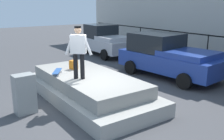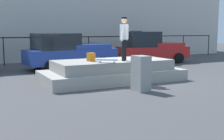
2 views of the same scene
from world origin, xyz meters
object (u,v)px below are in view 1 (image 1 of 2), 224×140
skateboarder (78,49)px  backpack (74,65)px  utility_box (24,94)px  skateboard (57,71)px  car_blue_pickup_mid (168,56)px  car_silver_pickup_near (105,40)px

skateboarder → backpack: size_ratio=5.20×
skateboarder → utility_box: 2.13m
skateboarder → skateboard: bearing=-158.2°
skateboarder → skateboard: skateboarder is taller
backpack → car_blue_pickup_mid: bearing=-112.9°
backpack → utility_box: 2.36m
car_silver_pickup_near → car_blue_pickup_mid: (5.78, -0.48, 0.01)m
skateboard → car_silver_pickup_near: (-5.58, 5.69, -0.03)m
car_blue_pickup_mid → skateboarder: bearing=-81.6°
car_blue_pickup_mid → backpack: bearing=-96.6°
backpack → car_blue_pickup_mid: (0.51, 4.42, -0.08)m
skateboarder → car_blue_pickup_mid: bearing=98.4°
backpack → car_silver_pickup_near: 7.20m
car_silver_pickup_near → utility_box: (6.21, -7.02, -0.33)m
car_silver_pickup_near → car_blue_pickup_mid: bearing=-4.7°
car_blue_pickup_mid → utility_box: bearing=-86.2°
backpack → car_silver_pickup_near: (-5.27, 4.90, -0.09)m
backpack → car_blue_pickup_mid: car_blue_pickup_mid is taller
skateboard → utility_box: bearing=-64.8°
backpack → car_silver_pickup_near: car_silver_pickup_near is taller
car_blue_pickup_mid → utility_box: 6.57m
skateboard → skateboarder: bearing=21.8°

